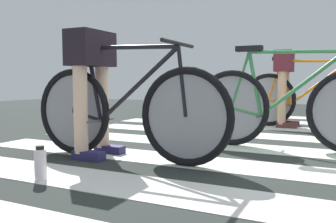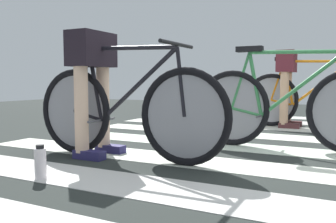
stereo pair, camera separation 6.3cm
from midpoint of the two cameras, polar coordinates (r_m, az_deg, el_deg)
ground at (r=3.16m, az=19.76°, el=-6.85°), size 18.00×14.00×0.02m
crosswalk_markings at (r=3.36m, az=20.36°, el=-6.00°), size 5.44×6.53×0.00m
bicycle_1_of_4 at (r=2.83m, az=-6.32°, el=0.16°), size 1.74×0.52×0.93m
cyclist_1_of_4 at (r=3.00m, az=-11.35°, el=5.49°), size 0.31×0.41×1.01m
bicycle_2_of_4 at (r=3.37m, az=18.82°, el=0.67°), size 1.74×0.52×0.93m
bicycle_3_of_4 at (r=5.03m, az=22.02°, el=1.86°), size 1.74×0.52×0.93m
cyclist_3_of_4 at (r=5.06m, az=18.60°, el=5.05°), size 0.32×0.41×1.01m
water_bottle at (r=2.39m, az=-18.99°, el=-7.75°), size 0.07×0.07×0.22m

